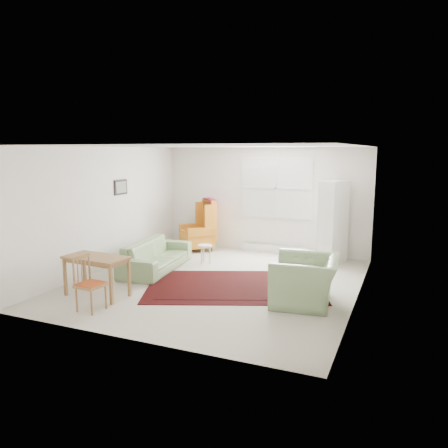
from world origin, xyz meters
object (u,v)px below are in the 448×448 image
at_px(desk, 97,276).
at_px(cabinet, 333,222).
at_px(stool, 205,254).
at_px(sofa, 156,250).
at_px(desk_chair, 91,284).
at_px(armchair, 305,276).
at_px(wingback_chair, 197,225).
at_px(coffee_table, 296,283).

bearing_deg(desk, cabinet, 49.41).
distance_m(stool, cabinet, 2.86).
distance_m(sofa, desk_chair, 2.42).
distance_m(sofa, cabinet, 3.83).
height_order(armchair, stool, armchair).
distance_m(stool, desk_chair, 3.28).
bearing_deg(sofa, desk, 171.53).
height_order(wingback_chair, cabinet, cabinet).
relative_size(stool, desk, 0.38).
relative_size(sofa, cabinet, 1.15).
distance_m(sofa, coffee_table, 3.07).
distance_m(armchair, stool, 3.04).
bearing_deg(stool, desk_chair, -96.56).
bearing_deg(wingback_chair, armchair, 5.28).
distance_m(armchair, cabinet, 2.82).
distance_m(sofa, wingback_chair, 1.91).
height_order(wingback_chair, coffee_table, wingback_chair).
bearing_deg(sofa, wingback_chair, -7.04).
height_order(wingback_chair, desk, wingback_chair).
relative_size(wingback_chair, stool, 3.08).
bearing_deg(armchair, desk_chair, -67.66).
bearing_deg(sofa, cabinet, -65.65).
xyz_separation_m(coffee_table, stool, (-2.33, 1.29, -0.00)).
bearing_deg(stool, desk, -105.52).
height_order(armchair, coffee_table, armchair).
height_order(armchair, cabinet, cabinet).
height_order(wingback_chair, desk_chair, wingback_chair).
relative_size(armchair, wingback_chair, 0.91).
distance_m(armchair, coffee_table, 0.47).
height_order(sofa, cabinet, cabinet).
bearing_deg(cabinet, stool, -136.42).
bearing_deg(armchair, coffee_table, -153.41).
distance_m(sofa, desk, 1.81).
relative_size(armchair, cabinet, 0.65).
relative_size(wingback_chair, desk_chair, 1.48).
height_order(cabinet, desk, cabinet).
height_order(armchair, desk, armchair).
bearing_deg(sofa, stool, -47.14).
xyz_separation_m(wingback_chair, coffee_table, (3.05, -2.34, -0.42)).
bearing_deg(stool, sofa, -129.72).
bearing_deg(coffee_table, cabinet, 85.34).
height_order(sofa, armchair, armchair).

